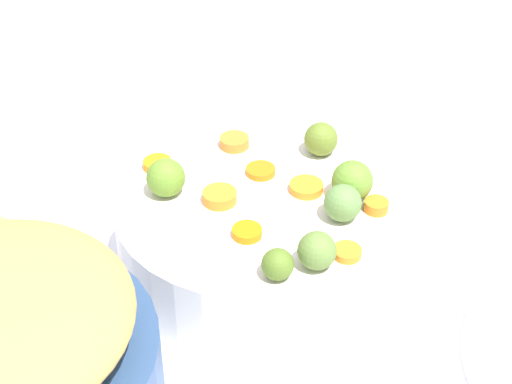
% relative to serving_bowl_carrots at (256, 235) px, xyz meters
% --- Properties ---
extents(tabletop, '(2.40, 2.40, 0.02)m').
position_rel_serving_bowl_carrots_xyz_m(tabletop, '(0.00, 0.04, -0.06)').
color(tabletop, white).
rests_on(tabletop, ground).
extents(serving_bowl_carrots, '(0.29, 0.29, 0.09)m').
position_rel_serving_bowl_carrots_xyz_m(serving_bowl_carrots, '(0.00, 0.00, 0.00)').
color(serving_bowl_carrots, white).
rests_on(serving_bowl_carrots, tabletop).
extents(carrot_slice_0, '(0.04, 0.04, 0.01)m').
position_rel_serving_bowl_carrots_xyz_m(carrot_slice_0, '(0.06, 0.01, 0.05)').
color(carrot_slice_0, orange).
rests_on(carrot_slice_0, serving_bowl_carrots).
extents(carrot_slice_1, '(0.05, 0.05, 0.01)m').
position_rel_serving_bowl_carrots_xyz_m(carrot_slice_1, '(-0.09, -0.06, 0.05)').
color(carrot_slice_1, orange).
rests_on(carrot_slice_1, serving_bowl_carrots).
extents(carrot_slice_2, '(0.04, 0.04, 0.01)m').
position_rel_serving_bowl_carrots_xyz_m(carrot_slice_2, '(0.05, 0.11, 0.05)').
color(carrot_slice_2, orange).
rests_on(carrot_slice_2, serving_bowl_carrots).
extents(carrot_slice_3, '(0.04, 0.04, 0.01)m').
position_rel_serving_bowl_carrots_xyz_m(carrot_slice_3, '(-0.03, 0.04, 0.05)').
color(carrot_slice_3, orange).
rests_on(carrot_slice_3, serving_bowl_carrots).
extents(carrot_slice_4, '(0.04, 0.04, 0.01)m').
position_rel_serving_bowl_carrots_xyz_m(carrot_slice_4, '(-0.02, -0.12, 0.05)').
color(carrot_slice_4, orange).
rests_on(carrot_slice_4, serving_bowl_carrots).
extents(carrot_slice_5, '(0.04, 0.04, 0.01)m').
position_rel_serving_bowl_carrots_xyz_m(carrot_slice_5, '(-0.05, -0.01, 0.05)').
color(carrot_slice_5, orange).
rests_on(carrot_slice_5, serving_bowl_carrots).
extents(carrot_slice_6, '(0.03, 0.03, 0.01)m').
position_rel_serving_bowl_carrots_xyz_m(carrot_slice_6, '(-0.02, 0.12, 0.05)').
color(carrot_slice_6, orange).
rests_on(carrot_slice_6, serving_bowl_carrots).
extents(carrot_slice_7, '(0.05, 0.05, 0.01)m').
position_rel_serving_bowl_carrots_xyz_m(carrot_slice_7, '(0.01, -0.03, 0.05)').
color(carrot_slice_7, orange).
rests_on(carrot_slice_7, serving_bowl_carrots).
extents(brussels_sprout_0, '(0.03, 0.03, 0.03)m').
position_rel_serving_bowl_carrots_xyz_m(brussels_sprout_0, '(0.10, 0.06, 0.06)').
color(brussels_sprout_0, '#527023').
rests_on(brussels_sprout_0, serving_bowl_carrots).
extents(brussels_sprout_1, '(0.04, 0.04, 0.04)m').
position_rel_serving_bowl_carrots_xyz_m(brussels_sprout_1, '(0.00, 0.09, 0.06)').
color(brussels_sprout_1, '#5D8542').
rests_on(brussels_sprout_1, serving_bowl_carrots).
extents(brussels_sprout_2, '(0.04, 0.04, 0.04)m').
position_rel_serving_bowl_carrots_xyz_m(brussels_sprout_2, '(-0.04, 0.09, 0.07)').
color(brussels_sprout_2, olive).
rests_on(brussels_sprout_2, serving_bowl_carrots).
extents(brussels_sprout_3, '(0.04, 0.04, 0.04)m').
position_rel_serving_bowl_carrots_xyz_m(brussels_sprout_3, '(0.08, 0.09, 0.06)').
color(brussels_sprout_3, olive).
rests_on(brussels_sprout_3, serving_bowl_carrots).
extents(brussels_sprout_4, '(0.04, 0.04, 0.04)m').
position_rel_serving_bowl_carrots_xyz_m(brussels_sprout_4, '(-0.11, 0.03, 0.06)').
color(brussels_sprout_4, olive).
rests_on(brussels_sprout_4, serving_bowl_carrots).
extents(brussels_sprout_5, '(0.04, 0.04, 0.04)m').
position_rel_serving_bowl_carrots_xyz_m(brussels_sprout_5, '(0.02, -0.09, 0.07)').
color(brussels_sprout_5, olive).
rests_on(brussels_sprout_5, serving_bowl_carrots).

